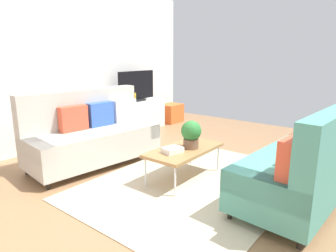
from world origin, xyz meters
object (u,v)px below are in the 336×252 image
Objects in this scene: potted_plant at (191,133)px; coffee_table at (184,150)px; table_book_0 at (172,151)px; couch_beige at (92,134)px; bottle_1 at (131,97)px; bottle_2 at (135,97)px; vase_0 at (114,101)px; tv at (137,87)px; bottle_0 at (128,99)px; couch_green at (306,165)px; vase_1 at (119,99)px; storage_trunk at (171,113)px; tv_console at (137,116)px.

coffee_table is at bearing 139.39° from potted_plant.
table_book_0 is (-0.29, 0.08, -0.18)m from potted_plant.
couch_beige reaches higher than table_book_0.
bottle_1 is (1.33, 2.30, 0.37)m from coffee_table.
vase_0 is at bearing 169.72° from bottle_2.
tv reaches higher than bottle_0.
couch_green reaches higher than vase_0.
coffee_table is 7.51× the size of bottle_0.
table_book_0 is at bearing -124.22° from bottle_1.
bottle_2 reaches higher than potted_plant.
potted_plant is at bearing -112.34° from vase_1.
coffee_table is at bearing -121.84° from bottle_2.
tv is at bearing 13.45° from bottle_2.
storage_trunk is at bearing 61.48° from couch_green.
bottle_2 reaches higher than vase_0.
bottle_0 is 0.78× the size of bottle_2.
vase_1 is at bearing -139.67° from couch_beige.
tv reaches higher than vase_0.
couch_green is at bearing -70.86° from table_book_0.
bottle_1 is at bearing -173.86° from tv.
vase_0 is at bearing 180.00° from vase_1.
tv_console is 5.83× the size of table_book_0.
bottle_0 is (1.45, 2.28, 0.28)m from table_book_0.
bottle_1 is (-0.19, -0.04, 0.44)m from tv_console.
tv_console is at bearing 58.95° from potted_plant.
couch_green is 3.90m from bottle_2.
table_book_0 is at bearing -126.82° from tv_console.
storage_trunk is (2.99, 0.82, -0.23)m from couch_beige.
tv is 1.32m from storage_trunk.
bottle_0 is at bearing 180.00° from bottle_1.
coffee_table is (0.38, -1.42, -0.06)m from couch_beige.
storage_trunk is 3.55× the size of bottle_0.
vase_0 reaches higher than storage_trunk.
coffee_table is 4.64× the size of bottle_1.
couch_beige is 13.86× the size of vase_0.
vase_0 is at bearing 70.57° from potted_plant.
table_book_0 is at bearing -118.72° from vase_1.
couch_green is 3.85m from bottle_0.
table_book_0 is 1.64× the size of bottle_0.
potted_plant and bottle_0 have the same top height.
tv is at bearing 75.75° from couch_green.
couch_beige is 1.85m from bottle_0.
potted_plant is at bearing -116.19° from bottle_0.
couch_green is 8.14× the size of table_book_0.
storage_trunk is (2.61, 2.24, -0.17)m from coffee_table.
storage_trunk is (1.10, -0.10, -0.10)m from tv_console.
storage_trunk is at bearing -2.90° from bottle_2.
potted_plant is 1.94× the size of bottle_2.
vase_1 is (0.80, 3.81, 0.28)m from couch_green.
tv_console is 1.40× the size of tv.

